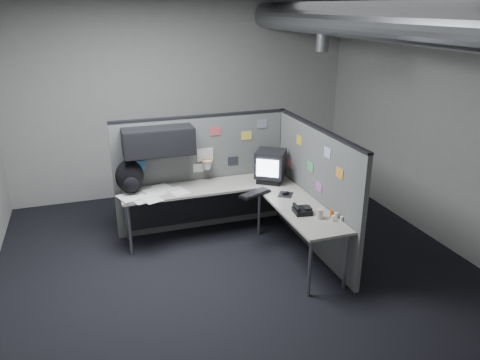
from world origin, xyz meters
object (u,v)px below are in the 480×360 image
object	(u,v)px
desk	(231,200)
backpack	(130,177)
keyboard	(255,193)
phone	(302,210)
monitor	(270,166)

from	to	relation	value
desk	backpack	world-z (taller)	backpack
desk	keyboard	size ratio (longest dim) A/B	4.93
keyboard	phone	xyz separation A→B (m)	(0.32, -0.70, 0.02)
monitor	phone	distance (m)	1.12
desk	keyboard	world-z (taller)	keyboard
keyboard	phone	world-z (taller)	phone
keyboard	backpack	world-z (taller)	backpack
desk	keyboard	distance (m)	0.35
monitor	backpack	distance (m)	1.88
monitor	backpack	size ratio (longest dim) A/B	1.19
phone	backpack	world-z (taller)	backpack
phone	backpack	size ratio (longest dim) A/B	0.53
desk	monitor	bearing A→B (deg)	17.19
monitor	phone	xyz separation A→B (m)	(-0.05, -1.10, -0.19)
desk	backpack	size ratio (longest dim) A/B	5.24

